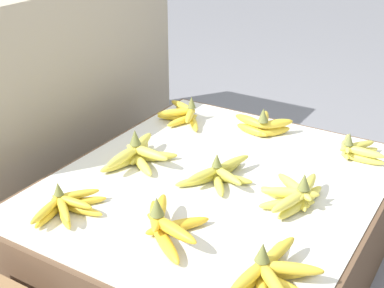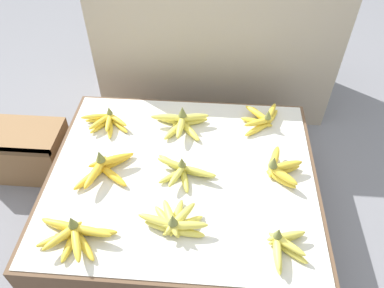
{
  "view_description": "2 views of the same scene",
  "coord_description": "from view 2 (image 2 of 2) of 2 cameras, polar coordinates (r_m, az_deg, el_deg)",
  "views": [
    {
      "loc": [
        -1.19,
        -0.65,
        1.06
      ],
      "look_at": [
        -0.04,
        0.06,
        0.41
      ],
      "focal_mm": 50.0,
      "sensor_mm": 36.0,
      "label": 1
    },
    {
      "loc": [
        0.11,
        -0.94,
        1.41
      ],
      "look_at": [
        0.03,
        0.11,
        0.34
      ],
      "focal_mm": 35.0,
      "sensor_mm": 36.0,
      "label": 2
    }
  ],
  "objects": [
    {
      "name": "banana_bunch_middle_midright",
      "position": [
        1.48,
        13.24,
        -3.59
      ],
      "size": [
        0.15,
        0.21,
        0.11
      ],
      "color": "gold",
      "rests_on": "display_platform"
    },
    {
      "name": "banana_bunch_middle_left",
      "position": [
        1.48,
        -13.2,
        -3.58
      ],
      "size": [
        0.21,
        0.23,
        0.11
      ],
      "color": "gold",
      "rests_on": "display_platform"
    },
    {
      "name": "banana_bunch_middle_midleft",
      "position": [
        1.44,
        -1.47,
        -4.12
      ],
      "size": [
        0.24,
        0.19,
        0.09
      ],
      "color": "gold",
      "rests_on": "display_platform"
    },
    {
      "name": "banana_bunch_front_midright",
      "position": [
        1.29,
        13.79,
        -14.71
      ],
      "size": [
        0.14,
        0.17,
        0.09
      ],
      "color": "#DBCC4C",
      "rests_on": "display_platform"
    },
    {
      "name": "banana_bunch_back_midright",
      "position": [
        1.68,
        10.63,
        3.77
      ],
      "size": [
        0.18,
        0.21,
        0.09
      ],
      "color": "gold",
      "rests_on": "display_platform"
    },
    {
      "name": "banana_bunch_back_left",
      "position": [
        1.68,
        -12.88,
        3.34
      ],
      "size": [
        0.23,
        0.15,
        0.08
      ],
      "color": "gold",
      "rests_on": "display_platform"
    },
    {
      "name": "ground_plane",
      "position": [
        1.7,
        -1.33,
        -10.64
      ],
      "size": [
        10.0,
        10.0,
        0.0
      ],
      "primitive_type": "plane",
      "color": "slate"
    },
    {
      "name": "banana_bunch_front_midleft",
      "position": [
        1.3,
        -2.7,
        -11.87
      ],
      "size": [
        0.25,
        0.18,
        0.1
      ],
      "color": "#DBCC4C",
      "rests_on": "display_platform"
    },
    {
      "name": "banana_bunch_front_left",
      "position": [
        1.34,
        -17.62,
        -13.0
      ],
      "size": [
        0.28,
        0.18,
        0.1
      ],
      "color": "gold",
      "rests_on": "display_platform"
    },
    {
      "name": "wooden_crate",
      "position": [
        1.94,
        -24.19,
        -0.96
      ],
      "size": [
        0.38,
        0.24,
        0.24
      ],
      "color": "olive",
      "rests_on": "ground_plane"
    },
    {
      "name": "banana_bunch_back_midleft",
      "position": [
        1.63,
        -1.68,
        3.32
      ],
      "size": [
        0.26,
        0.18,
        0.11
      ],
      "color": "#DBCC4C",
      "rests_on": "display_platform"
    },
    {
      "name": "display_platform",
      "position": [
        1.58,
        -1.42,
        -7.79
      ],
      "size": [
        1.05,
        0.9,
        0.28
      ],
      "color": "brown",
      "rests_on": "ground_plane"
    },
    {
      "name": "back_vendor_table",
      "position": [
        2.11,
        3.62,
        16.07
      ],
      "size": [
        1.22,
        0.53,
        0.75
      ],
      "color": "tan",
      "rests_on": "ground_plane"
    }
  ]
}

